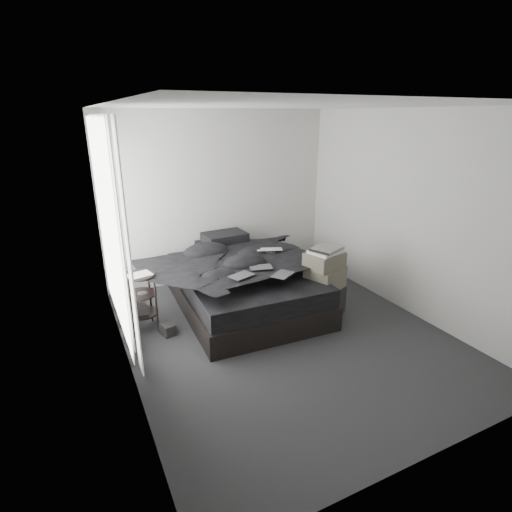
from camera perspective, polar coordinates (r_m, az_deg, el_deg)
name	(u,v)px	position (r m, az deg, el deg)	size (l,w,h in m)	color
floor	(285,334)	(4.95, 4.12, -11.03)	(3.60, 4.20, 0.01)	#2C2C2E
ceiling	(291,106)	(4.27, 5.02, 20.62)	(3.60, 4.20, 0.01)	white
wall_back	(219,198)	(6.29, -5.24, 8.32)	(3.60, 0.01, 2.60)	silver
wall_front	(448,309)	(2.94, 25.70, -6.90)	(3.60, 0.01, 2.60)	silver
wall_left	(118,254)	(3.89, -19.07, 0.22)	(0.01, 4.20, 2.60)	silver
wall_right	(408,214)	(5.54, 20.90, 5.60)	(0.01, 4.20, 2.60)	silver
window_left	(108,226)	(4.73, -20.38, 4.06)	(0.02, 2.00, 2.30)	white
curtain_left	(114,231)	(4.76, -19.69, 3.34)	(0.06, 2.12, 2.48)	white
bed	(244,296)	(5.54, -1.67, -5.71)	(1.68, 2.22, 0.30)	black
mattress	(244,278)	(5.43, -1.69, -3.14)	(1.62, 2.16, 0.24)	black
duvet	(246,262)	(5.30, -1.50, -0.87)	(1.64, 1.90, 0.26)	black
pillow_lower	(220,247)	(6.11, -5.19, 1.34)	(0.67, 0.45, 0.15)	black
pillow_upper	(225,237)	(6.07, -4.50, 2.68)	(0.63, 0.43, 0.14)	black
laptop	(270,246)	(5.50, 2.02, 1.49)	(0.36, 0.23, 0.03)	silver
comic_a	(241,269)	(4.69, -2.10, -1.90)	(0.28, 0.18, 0.01)	black
comic_b	(261,261)	(4.94, 0.70, -0.66)	(0.28, 0.18, 0.01)	black
comic_c	(283,267)	(4.72, 3.86, -1.59)	(0.28, 0.18, 0.01)	black
side_stand	(141,303)	(5.07, -16.09, -6.43)	(0.39, 0.39, 0.72)	black
papers	(139,275)	(4.92, -16.35, -2.62)	(0.28, 0.20, 0.01)	white
floor_books	(167,329)	(5.01, -12.53, -10.18)	(0.14, 0.19, 0.14)	black
box_lower	(322,301)	(5.40, 9.47, -6.29)	(0.51, 0.40, 0.37)	black
box_mid	(325,278)	(5.27, 9.84, -3.06)	(0.47, 0.37, 0.29)	#5D5949
box_upper	(324,260)	(5.17, 9.75, -0.61)	(0.45, 0.36, 0.20)	#5D5949
art_book_white	(325,251)	(5.14, 9.90, 0.65)	(0.38, 0.31, 0.04)	silver
art_book_snake	(327,249)	(5.13, 10.09, 1.04)	(0.37, 0.30, 0.04)	silver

